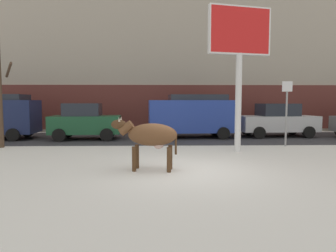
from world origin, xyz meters
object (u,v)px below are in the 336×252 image
(billboard, at_px, (240,40))
(pedestrian_by_cars, at_px, (78,118))
(car_blue_van, at_px, (192,115))
(pedestrian_near_billboard, at_px, (198,118))
(car_silver_sedan, at_px, (277,120))
(car_darkgreen_hatchback, at_px, (85,121))
(pedestrian_far_left, at_px, (195,118))
(cow_brown, at_px, (150,136))
(street_sign, at_px, (287,108))

(billboard, height_order, pedestrian_by_cars, billboard)
(car_blue_van, bearing_deg, pedestrian_near_billboard, 76.99)
(car_blue_van, xyz_separation_m, car_silver_sedan, (4.77, 0.33, -0.33))
(car_darkgreen_hatchback, xyz_separation_m, pedestrian_far_left, (6.07, 3.77, -0.05))
(cow_brown, xyz_separation_m, street_sign, (5.77, 4.45, 0.68))
(car_blue_van, bearing_deg, pedestrian_far_left, 81.13)
(billboard, distance_m, pedestrian_near_billboard, 8.41)
(cow_brown, bearing_deg, car_darkgreen_hatchback, 116.88)
(car_blue_van, distance_m, street_sign, 4.99)
(billboard, xyz_separation_m, car_blue_van, (-1.32, 4.52, -3.07))
(cow_brown, distance_m, car_blue_van, 7.95)
(pedestrian_near_billboard, relative_size, pedestrian_far_left, 1.00)
(billboard, relative_size, car_silver_sedan, 1.29)
(billboard, bearing_deg, pedestrian_near_billboard, 94.46)
(car_darkgreen_hatchback, distance_m, car_silver_sedan, 10.39)
(cow_brown, xyz_separation_m, pedestrian_by_cars, (-4.99, 10.83, -0.11))
(billboard, height_order, car_blue_van, billboard)
(car_darkgreen_hatchback, relative_size, street_sign, 1.28)
(street_sign, bearing_deg, car_blue_van, 139.24)
(cow_brown, distance_m, car_silver_sedan, 10.50)
(street_sign, bearing_deg, pedestrian_by_cars, 149.34)
(car_darkgreen_hatchback, bearing_deg, pedestrian_by_cars, 110.52)
(pedestrian_near_billboard, relative_size, street_sign, 0.61)
(pedestrian_near_billboard, xyz_separation_m, street_sign, (3.04, -6.38, 0.79))
(pedestrian_near_billboard, bearing_deg, car_darkgreen_hatchback, -149.14)
(billboard, relative_size, pedestrian_near_billboard, 3.21)
(cow_brown, height_order, pedestrian_far_left, pedestrian_far_left)
(billboard, xyz_separation_m, car_darkgreen_hatchback, (-6.91, 3.89, -3.39))
(billboard, xyz_separation_m, pedestrian_near_billboard, (-0.60, 7.66, -3.43))
(car_darkgreen_hatchback, height_order, pedestrian_near_billboard, car_darkgreen_hatchback)
(car_silver_sedan, bearing_deg, pedestrian_far_left, 146.74)
(car_darkgreen_hatchback, height_order, pedestrian_far_left, car_darkgreen_hatchback)
(pedestrian_near_billboard, distance_m, street_sign, 7.11)
(billboard, height_order, pedestrian_near_billboard, billboard)
(car_blue_van, relative_size, car_silver_sedan, 1.09)
(billboard, distance_m, car_blue_van, 5.63)
(pedestrian_near_billboard, bearing_deg, car_silver_sedan, -34.76)
(cow_brown, height_order, pedestrian_near_billboard, pedestrian_near_billboard)
(billboard, distance_m, pedestrian_by_cars, 11.82)
(pedestrian_far_left, bearing_deg, pedestrian_by_cars, 180.00)
(pedestrian_near_billboard, bearing_deg, cow_brown, -104.14)
(car_silver_sedan, bearing_deg, street_sign, -105.67)
(car_blue_van, relative_size, pedestrian_by_cars, 2.73)
(car_silver_sedan, bearing_deg, car_blue_van, -176.04)
(billboard, xyz_separation_m, street_sign, (2.44, 1.28, -2.64))
(cow_brown, height_order, car_darkgreen_hatchback, car_darkgreen_hatchback)
(car_silver_sedan, distance_m, pedestrian_by_cars, 12.09)
(cow_brown, bearing_deg, pedestrian_near_billboard, 75.86)
(pedestrian_far_left, height_order, street_sign, street_sign)
(car_darkgreen_hatchback, distance_m, street_sign, 9.73)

